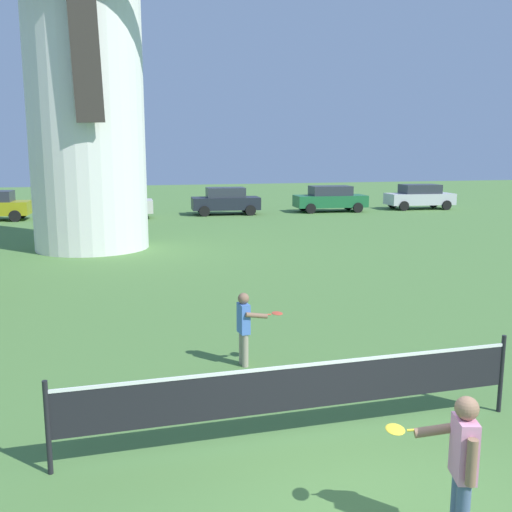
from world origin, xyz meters
name	(u,v)px	position (x,y,z in m)	size (l,w,h in m)	color
windmill	(84,69)	(-2.78, 17.74, 6.48)	(10.02, 4.85, 14.50)	white
tennis_net	(299,387)	(-0.28, 1.79, 0.69)	(5.95, 0.06, 1.10)	black
player_near	(461,461)	(0.47, -0.42, 0.80)	(0.75, 0.72, 1.42)	slate
player_far	(245,324)	(-0.29, 4.45, 0.71)	(0.75, 0.45, 1.26)	#9E937F
parked_car_cream	(113,204)	(-1.69, 27.68, 0.81)	(4.26, 2.04, 1.56)	silver
parked_car_black	(226,201)	(4.63, 28.08, 0.81)	(4.00, 2.15, 1.56)	#1E232D
parked_car_green	(330,198)	(11.09, 27.93, 0.81)	(4.42, 2.17, 1.56)	#1E6638
parked_car_silver	(420,196)	(17.20, 27.96, 0.81)	(4.31, 2.18, 1.56)	silver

